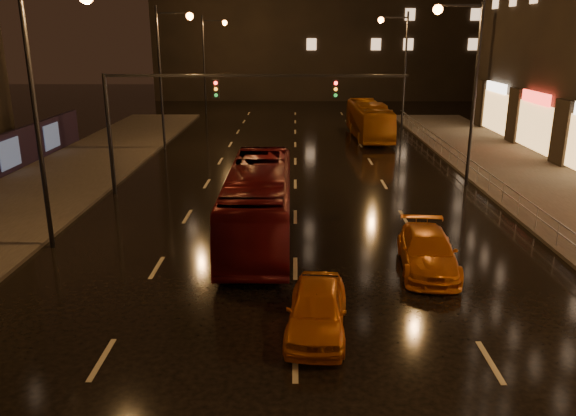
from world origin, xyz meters
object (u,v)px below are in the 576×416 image
Objects in this scene: taxi_near at (317,309)px; bus_red at (259,202)px; bus_curb at (369,120)px; taxi_far at (428,251)px.

bus_red is at bearing 110.26° from taxi_near.
taxi_far is (-1.30, -27.20, -0.76)m from bus_curb.
taxi_far is at bearing -94.84° from bus_curb.
taxi_near reaches higher than taxi_far.
bus_red is 25.02m from bus_curb.
bus_red is 1.05× the size of bus_curb.
taxi_near is at bearing -101.78° from bus_curb.
taxi_near is at bearing -126.77° from taxi_far.
taxi_near is at bearing -75.42° from bus_red.
bus_curb is 27.24m from taxi_far.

